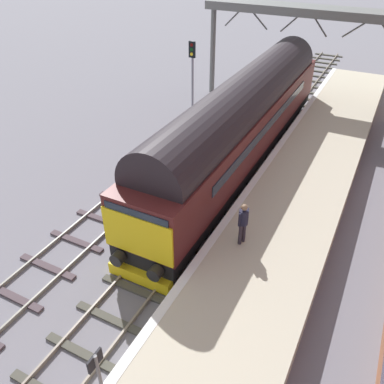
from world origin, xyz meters
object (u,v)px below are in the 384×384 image
Objects in this scene: platform_number_sign at (99,377)px; waiting_passenger at (243,220)px; diesel_locomotive at (242,120)px; signal_post_far at (192,67)px.

platform_number_sign is 1.31× the size of waiting_passenger.
waiting_passenger is at bearing -68.19° from diesel_locomotive.
platform_number_sign is at bearing -68.34° from signal_post_far.
diesel_locomotive reaches higher than platform_number_sign.
signal_post_far is at bearing 134.94° from diesel_locomotive.
platform_number_sign is (7.72, -19.43, -0.40)m from signal_post_far.
diesel_locomotive reaches higher than signal_post_far.
diesel_locomotive is 4.31× the size of signal_post_far.
signal_post_far is 20.91m from platform_number_sign.
signal_post_far is at bearing 111.66° from platform_number_sign.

